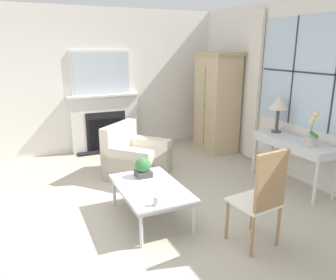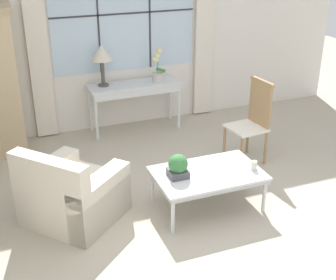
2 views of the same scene
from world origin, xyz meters
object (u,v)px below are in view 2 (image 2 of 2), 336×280
at_px(pillar_candle, 254,166).
at_px(console_table, 135,89).
at_px(potted_orchid, 158,69).
at_px(potted_plant_small, 178,166).
at_px(armchair_upholstered, 72,196).
at_px(coffee_table, 208,176).
at_px(table_lamp, 102,54).
at_px(side_chair_wooden, 253,117).

bearing_deg(pillar_candle, console_table, 103.19).
relative_size(potted_orchid, pillar_candle, 4.38).
xyz_separation_m(potted_orchid, potted_plant_small, (-0.60, -2.26, -0.36)).
distance_m(armchair_upholstered, potted_plant_small, 1.15).
xyz_separation_m(coffee_table, potted_plant_small, (-0.34, 0.03, 0.16)).
relative_size(armchair_upholstered, pillar_candle, 10.52).
height_order(console_table, table_lamp, table_lamp).
distance_m(console_table, table_lamp, 0.71).
bearing_deg(side_chair_wooden, coffee_table, -141.40).
relative_size(table_lamp, armchair_upholstered, 0.49).
bearing_deg(side_chair_wooden, potted_plant_small, -149.90).
relative_size(console_table, potted_orchid, 2.67).
distance_m(console_table, side_chair_wooden, 1.88).
distance_m(table_lamp, armchair_upholstered, 2.45).
bearing_deg(armchair_upholstered, console_table, 56.82).
bearing_deg(pillar_candle, armchair_upholstered, 167.38).
height_order(side_chair_wooden, pillar_candle, side_chair_wooden).
height_order(console_table, side_chair_wooden, side_chair_wooden).
xyz_separation_m(armchair_upholstered, potted_plant_small, (1.08, -0.27, 0.27)).
xyz_separation_m(console_table, pillar_candle, (0.58, -2.46, -0.16)).
distance_m(coffee_table, potted_plant_small, 0.37).
distance_m(armchair_upholstered, coffee_table, 1.45).
xyz_separation_m(potted_plant_small, pillar_candle, (0.83, -0.16, -0.07)).
distance_m(potted_orchid, potted_plant_small, 2.36).
height_order(potted_orchid, side_chair_wooden, potted_orchid).
height_order(table_lamp, armchair_upholstered, table_lamp).
height_order(potted_orchid, pillar_candle, potted_orchid).
distance_m(table_lamp, potted_orchid, 0.85).
bearing_deg(pillar_candle, coffee_table, 165.35).
bearing_deg(console_table, potted_plant_small, -96.16).
bearing_deg(pillar_candle, potted_plant_small, 169.11).
height_order(console_table, potted_orchid, potted_orchid).
height_order(coffee_table, pillar_candle, pillar_candle).
height_order(table_lamp, potted_orchid, table_lamp).
bearing_deg(armchair_upholstered, side_chair_wooden, 12.09).
height_order(armchair_upholstered, coffee_table, armchair_upholstered).
bearing_deg(potted_plant_small, console_table, 83.84).
bearing_deg(potted_orchid, pillar_candle, -84.61).
bearing_deg(armchair_upholstered, coffee_table, -11.91).
relative_size(potted_orchid, armchair_upholstered, 0.42).
bearing_deg(console_table, pillar_candle, -76.81).
bearing_deg(console_table, table_lamp, 171.54).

